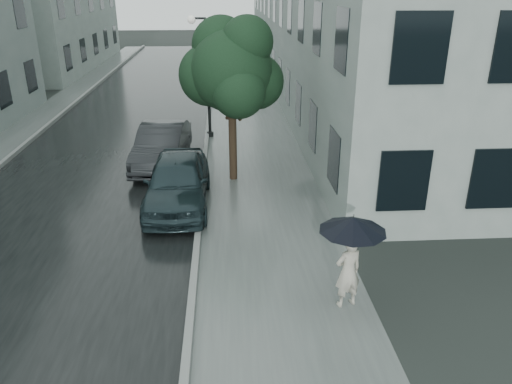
{
  "coord_description": "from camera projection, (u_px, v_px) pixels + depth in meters",
  "views": [
    {
      "loc": [
        -0.83,
        -9.08,
        5.9
      ],
      "look_at": [
        -0.14,
        1.75,
        1.3
      ],
      "focal_mm": 35.0,
      "sensor_mm": 36.0,
      "label": 1
    }
  ],
  "objects": [
    {
      "name": "sidewalk",
      "position": [
        250.0,
        128.0,
        21.74
      ],
      "size": [
        3.5,
        60.0,
        0.01
      ],
      "primitive_type": "cube",
      "color": "slate",
      "rests_on": "ground"
    },
    {
      "name": "umbrella",
      "position": [
        353.0,
        224.0,
        9.17
      ],
      "size": [
        1.66,
        1.66,
        1.03
      ],
      "rotation": [
        0.0,
        0.0,
        0.4
      ],
      "color": "black",
      "rests_on": "ground"
    },
    {
      "name": "ground",
      "position": [
        268.0,
        279.0,
        10.69
      ],
      "size": [
        120.0,
        120.0,
        0.0
      ],
      "primitive_type": "plane",
      "color": "black",
      "rests_on": "ground"
    },
    {
      "name": "sidewalk_far",
      "position": [
        21.0,
        132.0,
        21.16
      ],
      "size": [
        1.7,
        60.0,
        0.01
      ],
      "primitive_type": "cube",
      "color": "#4C5451",
      "rests_on": "ground"
    },
    {
      "name": "street_tree",
      "position": [
        231.0,
        69.0,
        14.89
      ],
      "size": [
        3.22,
        2.92,
        5.05
      ],
      "color": "#332619",
      "rests_on": "ground"
    },
    {
      "name": "asphalt_road",
      "position": [
        126.0,
        130.0,
        21.42
      ],
      "size": [
        6.85,
        60.0,
        0.0
      ],
      "primitive_type": "cube",
      "color": "black",
      "rests_on": "ground"
    },
    {
      "name": "building_far_b",
      "position": [
        42.0,
        10.0,
        35.89
      ],
      "size": [
        7.02,
        18.0,
        8.0
      ],
      "color": "#8E9B95",
      "rests_on": "ground"
    },
    {
      "name": "building_near",
      "position": [
        338.0,
        9.0,
        27.18
      ],
      "size": [
        7.02,
        36.0,
        9.0
      ],
      "color": "#8E9B95",
      "rests_on": "ground"
    },
    {
      "name": "car_far",
      "position": [
        162.0,
        145.0,
        17.08
      ],
      "size": [
        1.78,
        4.35,
        1.4
      ],
      "primitive_type": "imported",
      "rotation": [
        0.0,
        0.0,
        -0.07
      ],
      "color": "black",
      "rests_on": "ground"
    },
    {
      "name": "pedestrian",
      "position": [
        348.0,
        272.0,
        9.57
      ],
      "size": [
        0.63,
        0.51,
        1.5
      ],
      "primitive_type": "imported",
      "rotation": [
        0.0,
        0.0,
        3.46
      ],
      "color": "beige",
      "rests_on": "sidewalk"
    },
    {
      "name": "kerb_near",
      "position": [
        208.0,
        127.0,
        21.6
      ],
      "size": [
        0.15,
        60.0,
        0.15
      ],
      "primitive_type": "cube",
      "color": "slate",
      "rests_on": "ground"
    },
    {
      "name": "car_near",
      "position": [
        178.0,
        181.0,
        13.95
      ],
      "size": [
        1.73,
        4.29,
        1.46
      ],
      "primitive_type": "imported",
      "rotation": [
        0.0,
        0.0,
        -0.0
      ],
      "color": "#1B2B2F",
      "rests_on": "ground"
    },
    {
      "name": "kerb_far",
      "position": [
        43.0,
        130.0,
        21.19
      ],
      "size": [
        0.15,
        60.0,
        0.15
      ],
      "primitive_type": "cube",
      "color": "slate",
      "rests_on": "ground"
    },
    {
      "name": "lamp_post",
      "position": [
        204.0,
        69.0,
        19.49
      ],
      "size": [
        0.85,
        0.35,
        4.72
      ],
      "rotation": [
        0.0,
        0.0,
        -0.1
      ],
      "color": "black",
      "rests_on": "ground"
    }
  ]
}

